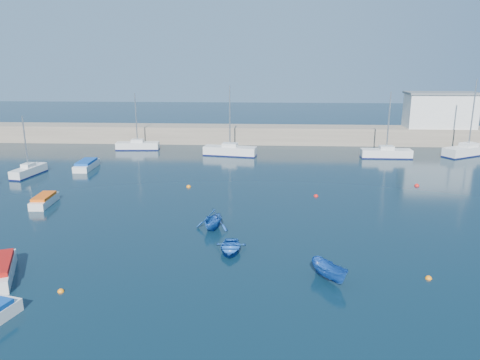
{
  "coord_description": "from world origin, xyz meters",
  "views": [
    {
      "loc": [
        3.71,
        -25.84,
        13.21
      ],
      "look_at": [
        1.42,
        17.46,
        1.6
      ],
      "focal_mm": 35.0,
      "sensor_mm": 36.0,
      "label": 1
    }
  ],
  "objects_px": {
    "motorboat_2": "(87,165)",
    "sailboat_5": "(138,145)",
    "motorboat_1": "(44,200)",
    "dinghy_center": "(230,248)",
    "dinghy_right": "(330,272)",
    "dinghy_left": "(213,219)",
    "sailboat_8": "(468,150)",
    "sailboat_6": "(230,150)",
    "sailboat_7": "(386,153)",
    "sailboat_3": "(29,171)",
    "harbor_office": "(440,111)"
  },
  "relations": [
    {
      "from": "motorboat_2",
      "to": "dinghy_center",
      "type": "relative_size",
      "value": 1.63
    },
    {
      "from": "sailboat_8",
      "to": "dinghy_left",
      "type": "relative_size",
      "value": 3.39
    },
    {
      "from": "harbor_office",
      "to": "motorboat_1",
      "type": "relative_size",
      "value": 2.58
    },
    {
      "from": "sailboat_5",
      "to": "sailboat_8",
      "type": "relative_size",
      "value": 0.79
    },
    {
      "from": "motorboat_1",
      "to": "harbor_office",
      "type": "bearing_deg",
      "value": 31.88
    },
    {
      "from": "motorboat_1",
      "to": "dinghy_right",
      "type": "distance_m",
      "value": 27.55
    },
    {
      "from": "motorboat_1",
      "to": "dinghy_left",
      "type": "height_order",
      "value": "dinghy_left"
    },
    {
      "from": "sailboat_3",
      "to": "sailboat_8",
      "type": "xyz_separation_m",
      "value": [
        54.26,
        13.95,
        0.12
      ]
    },
    {
      "from": "sailboat_3",
      "to": "dinghy_right",
      "type": "xyz_separation_m",
      "value": [
        30.64,
        -23.92,
        0.02
      ]
    },
    {
      "from": "motorboat_1",
      "to": "dinghy_center",
      "type": "xyz_separation_m",
      "value": [
        17.69,
        -9.66,
        -0.13
      ]
    },
    {
      "from": "motorboat_2",
      "to": "sailboat_5",
      "type": "bearing_deg",
      "value": 74.25
    },
    {
      "from": "harbor_office",
      "to": "sailboat_6",
      "type": "xyz_separation_m",
      "value": [
        -30.94,
        -9.65,
        -4.42
      ]
    },
    {
      "from": "sailboat_8",
      "to": "dinghy_center",
      "type": "distance_m",
      "value": 45.29
    },
    {
      "from": "dinghy_center",
      "to": "dinghy_left",
      "type": "distance_m",
      "value": 4.71
    },
    {
      "from": "harbor_office",
      "to": "sailboat_6",
      "type": "relative_size",
      "value": 1.06
    },
    {
      "from": "harbor_office",
      "to": "sailboat_3",
      "type": "xyz_separation_m",
      "value": [
        -52.88,
        -21.88,
        -4.54
      ]
    },
    {
      "from": "harbor_office",
      "to": "sailboat_3",
      "type": "bearing_deg",
      "value": -157.53
    },
    {
      "from": "sailboat_6",
      "to": "motorboat_1",
      "type": "distance_m",
      "value": 27.3
    },
    {
      "from": "dinghy_right",
      "to": "sailboat_8",
      "type": "bearing_deg",
      "value": 25.05
    },
    {
      "from": "sailboat_3",
      "to": "dinghy_center",
      "type": "xyz_separation_m",
      "value": [
        24.33,
        -20.04,
        -0.25
      ]
    },
    {
      "from": "sailboat_8",
      "to": "motorboat_2",
      "type": "relative_size",
      "value": 2.08
    },
    {
      "from": "sailboat_5",
      "to": "dinghy_center",
      "type": "bearing_deg",
      "value": -159.49
    },
    {
      "from": "dinghy_center",
      "to": "dinghy_right",
      "type": "height_order",
      "value": "dinghy_right"
    },
    {
      "from": "motorboat_1",
      "to": "dinghy_left",
      "type": "relative_size",
      "value": 1.29
    },
    {
      "from": "motorboat_1",
      "to": "dinghy_right",
      "type": "xyz_separation_m",
      "value": [
        23.99,
        -13.54,
        0.14
      ]
    },
    {
      "from": "motorboat_2",
      "to": "dinghy_right",
      "type": "distance_m",
      "value": 37.44
    },
    {
      "from": "sailboat_3",
      "to": "sailboat_6",
      "type": "height_order",
      "value": "sailboat_6"
    },
    {
      "from": "harbor_office",
      "to": "dinghy_right",
      "type": "distance_m",
      "value": 51.11
    },
    {
      "from": "sailboat_5",
      "to": "dinghy_right",
      "type": "height_order",
      "value": "sailboat_5"
    },
    {
      "from": "motorboat_2",
      "to": "dinghy_left",
      "type": "bearing_deg",
      "value": -49.52
    },
    {
      "from": "sailboat_8",
      "to": "dinghy_right",
      "type": "relative_size",
      "value": 3.42
    },
    {
      "from": "harbor_office",
      "to": "dinghy_center",
      "type": "relative_size",
      "value": 3.33
    },
    {
      "from": "motorboat_2",
      "to": "dinghy_right",
      "type": "height_order",
      "value": "dinghy_right"
    },
    {
      "from": "sailboat_6",
      "to": "sailboat_8",
      "type": "relative_size",
      "value": 0.92
    },
    {
      "from": "sailboat_5",
      "to": "dinghy_right",
      "type": "xyz_separation_m",
      "value": [
        22.32,
        -39.5,
        -0.02
      ]
    },
    {
      "from": "sailboat_6",
      "to": "dinghy_left",
      "type": "relative_size",
      "value": 3.12
    },
    {
      "from": "motorboat_1",
      "to": "sailboat_3",
      "type": "bearing_deg",
      "value": 119.59
    },
    {
      "from": "sailboat_3",
      "to": "motorboat_1",
      "type": "relative_size",
      "value": 1.74
    },
    {
      "from": "sailboat_3",
      "to": "motorboat_2",
      "type": "relative_size",
      "value": 1.38
    },
    {
      "from": "sailboat_8",
      "to": "motorboat_2",
      "type": "bearing_deg",
      "value": 70.98
    },
    {
      "from": "harbor_office",
      "to": "motorboat_1",
      "type": "bearing_deg",
      "value": -145.1
    },
    {
      "from": "sailboat_7",
      "to": "motorboat_1",
      "type": "relative_size",
      "value": 2.23
    },
    {
      "from": "sailboat_5",
      "to": "dinghy_right",
      "type": "distance_m",
      "value": 45.37
    },
    {
      "from": "motorboat_2",
      "to": "dinghy_right",
      "type": "relative_size",
      "value": 1.64
    },
    {
      "from": "sailboat_6",
      "to": "dinghy_right",
      "type": "relative_size",
      "value": 3.15
    },
    {
      "from": "sailboat_7",
      "to": "dinghy_center",
      "type": "xyz_separation_m",
      "value": [
        -18.43,
        -31.8,
        -0.33
      ]
    },
    {
      "from": "sailboat_7",
      "to": "motorboat_2",
      "type": "bearing_deg",
      "value": 102.44
    },
    {
      "from": "sailboat_7",
      "to": "dinghy_left",
      "type": "distance_m",
      "value": 34.0
    },
    {
      "from": "sailboat_5",
      "to": "motorboat_2",
      "type": "xyz_separation_m",
      "value": [
        -3.03,
        -11.95,
        -0.13
      ]
    },
    {
      "from": "sailboat_3",
      "to": "dinghy_center",
      "type": "relative_size",
      "value": 2.25
    }
  ]
}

